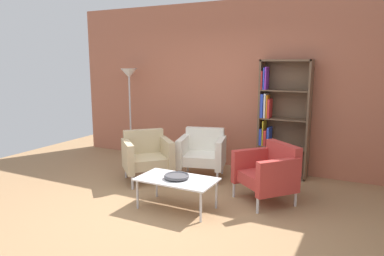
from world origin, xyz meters
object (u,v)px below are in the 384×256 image
armchair_corner_red (269,171)px  floor_lamp_torchiere (129,84)px  armchair_spare_guest (202,152)px  armchair_by_bookshelf (147,155)px  decorative_bowl (177,176)px  bookshelf_tall (279,121)px  coffee_table_low (177,181)px

armchair_corner_red → floor_lamp_torchiere: floor_lamp_torchiere is taller
armchair_spare_guest → armchair_by_bookshelf: same height
decorative_bowl → armchair_corner_red: 1.25m
bookshelf_tall → floor_lamp_torchiere: bearing=-176.7°
bookshelf_tall → armchair_by_bookshelf: size_ratio=2.00×
armchair_corner_red → armchair_by_bookshelf: same height
decorative_bowl → armchair_corner_red: size_ratio=0.34×
bookshelf_tall → coffee_table_low: (-0.80, -2.00, -0.54)m
armchair_spare_guest → floor_lamp_torchiere: 2.14m
armchair_spare_guest → armchair_corner_red: bearing=-38.4°
bookshelf_tall → armchair_by_bookshelf: bookshelf_tall is taller
bookshelf_tall → coffee_table_low: bookshelf_tall is taller
armchair_corner_red → armchair_by_bookshelf: bearing=-139.4°
armchair_corner_red → floor_lamp_torchiere: (-3.04, 1.05, 1.03)m
armchair_corner_red → armchair_spare_guest: 1.36m
decorative_bowl → armchair_spare_guest: bearing=101.3°
coffee_table_low → armchair_by_bookshelf: 1.25m
floor_lamp_torchiere → armchair_by_bookshelf: bearing=-44.2°
armchair_spare_guest → floor_lamp_torchiere: floor_lamp_torchiere is taller
decorative_bowl → floor_lamp_torchiere: (-2.07, 1.84, 1.01)m
decorative_bowl → armchair_spare_guest: (-0.27, 1.33, -0.02)m
armchair_corner_red → armchair_by_bookshelf: 1.95m
armchair_corner_red → floor_lamp_torchiere: bearing=-158.7°
decorative_bowl → armchair_corner_red: bearing=38.9°
bookshelf_tall → decorative_bowl: (-0.80, -2.00, -0.47)m
bookshelf_tall → armchair_corner_red: bookshelf_tall is taller
armchair_by_bookshelf → floor_lamp_torchiere: size_ratio=0.55×
floor_lamp_torchiere → armchair_corner_red: bearing=-19.1°
armchair_corner_red → armchair_spare_guest: size_ratio=1.11×
bookshelf_tall → armchair_by_bookshelf: (-1.78, -1.23, -0.49)m
bookshelf_tall → decorative_bowl: bearing=-111.8°
decorative_bowl → bookshelf_tall: bearing=68.2°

